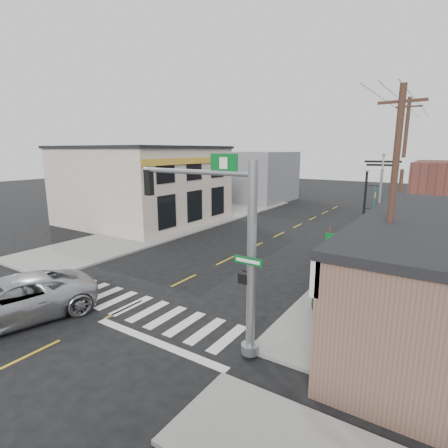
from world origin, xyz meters
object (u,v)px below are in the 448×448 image
Objects in this scene: fire_hydrant at (357,285)px; lamp_post at (365,205)px; utility_pole_far at (402,167)px; dance_center_sign at (382,175)px; suv at (9,301)px; bare_tree at (397,248)px; utility_pole_near at (391,212)px; guide_sign at (344,253)px; traffic_signal_pole at (231,237)px.

lamp_post reaches higher than fire_hydrant.
fire_hydrant is at bearing -85.41° from utility_pole_far.
suv is at bearing -125.33° from dance_center_sign.
bare_tree is (3.07, -10.34, 0.17)m from lamp_post.
utility_pole_far is (-1.52, 16.18, 0.82)m from utility_pole_near.
fire_hydrant is (10.86, 10.19, -0.40)m from suv.
dance_center_sign reaches higher than fire_hydrant.
guide_sign is at bearing -101.64° from lamp_post.
traffic_signal_pole is 2.11× the size of guide_sign.
bare_tree is (2.46, -3.28, 1.42)m from guide_sign.
dance_center_sign is at bearing 86.61° from traffic_signal_pole.
utility_pole_near is (-0.40, 0.67, 1.07)m from bare_tree.
dance_center_sign is at bearing 71.69° from lamp_post.
fire_hydrant is 0.10× the size of dance_center_sign.
utility_pole_far reaches higher than utility_pole_near.
utility_pole_far reaches higher than bare_tree.
bare_tree is at bearing -63.89° from guide_sign.
lamp_post is 4.54m from dance_center_sign.
utility_pole_near is at bearing -91.10° from lamp_post.
utility_pole_near is 16.27m from utility_pole_far.
dance_center_sign is 0.73× the size of utility_pole_near.
dance_center_sign is (-0.48, 11.30, 2.83)m from guide_sign.
bare_tree reaches higher than fire_hydrant.
dance_center_sign is at bearing 80.90° from suv.
guide_sign is 0.48× the size of dance_center_sign.
guide_sign is 7.19m from lamp_post.
fire_hydrant is 11.71m from dance_center_sign.
traffic_signal_pole reaches higher than guide_sign.
suv is 9.37m from traffic_signal_pole.
dance_center_sign is at bearing 95.54° from fire_hydrant.
lamp_post is (1.39, 13.66, -0.63)m from traffic_signal_pole.
utility_pole_near is at bearing -89.88° from dance_center_sign.
fire_hydrant is 5.37m from utility_pole_near.
guide_sign reaches higher than suv.
lamp_post is at bearing 85.65° from traffic_signal_pole.
dance_center_sign is 1.47× the size of bare_tree.
suv is 1.15× the size of lamp_post.
utility_pole_near reaches higher than fire_hydrant.
dance_center_sign reaches higher than suv.
fire_hydrant is 0.12× the size of lamp_post.
fire_hydrant is at bearing 116.51° from bare_tree.
bare_tree reaches higher than guide_sign.
traffic_signal_pole is at bearing -117.63° from guide_sign.
lamp_post is 10.11m from utility_pole_near.
fire_hydrant is 13.95m from utility_pole_far.
lamp_post is 0.64× the size of utility_pole_near.
traffic_signal_pole is at bearing -92.71° from utility_pole_far.
dance_center_sign reaches higher than bare_tree.
utility_pole_far reaches higher than guide_sign.
dance_center_sign is at bearing 101.40° from bare_tree.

